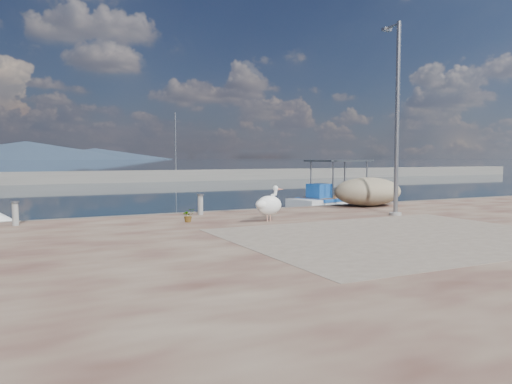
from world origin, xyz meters
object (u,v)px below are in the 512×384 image
object	(u,v)px
boat_right	(338,203)
lamp_post	(397,125)
bollard_near	(200,203)
pelican	(269,205)

from	to	relation	value
boat_right	lamp_post	world-z (taller)	lamp_post
boat_right	bollard_near	xyz separation A→B (m)	(-8.97, -3.87, 0.69)
boat_right	bollard_near	world-z (taller)	boat_right
boat_right	lamp_post	size ratio (longest dim) A/B	0.90
pelican	bollard_near	size ratio (longest dim) A/B	1.60
pelican	lamp_post	xyz separation A→B (m)	(4.97, -0.51, 2.74)
boat_right	pelican	world-z (taller)	boat_right
boat_right	lamp_post	distance (m)	8.38
pelican	lamp_post	size ratio (longest dim) A/B	0.18
boat_right	bollard_near	bearing A→B (deg)	-170.16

